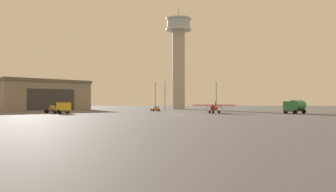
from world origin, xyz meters
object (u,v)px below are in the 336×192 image
Objects in this scene: airplane_red at (214,107)px; light_post_west at (155,93)px; light_post_north at (216,93)px; light_post_east at (165,93)px; control_tower at (179,54)px; truck_fuel_tanker_green at (295,106)px; car_orange at (155,108)px; truck_flatbed_yellow at (60,108)px.

light_post_west is at bearing -145.88° from airplane_red.
light_post_east is at bearing 178.45° from light_post_north.
light_post_east is (-12.36, 32.50, 4.33)m from airplane_red.
truck_fuel_tanker_green is at bearing -64.06° from control_tower.
light_post_west is at bearing -139.81° from control_tower.
light_post_west reaches higher than car_orange.
control_tower is at bearing 40.19° from light_post_west.
truck_fuel_tanker_green is at bearing -142.03° from car_orange.
airplane_red is at bearing -47.12° from truck_fuel_tanker_green.
truck_fuel_tanker_green is at bearing -49.04° from light_post_east.
light_post_north reaches higher than truck_fuel_tanker_green.
light_post_north is (17.03, -0.46, -0.07)m from light_post_east.
airplane_red reaches higher than truck_flatbed_yellow.
airplane_red is 1.02× the size of light_post_east.
truck_fuel_tanker_green is at bearing 35.32° from truck_flatbed_yellow.
truck_flatbed_yellow is (-27.88, -52.93, -20.24)m from control_tower.
light_post_north is at bearing -174.96° from airplane_red.
light_post_east reaches higher than light_post_north.
control_tower reaches higher than light_post_east.
control_tower is 24.00m from light_post_east.
airplane_red is 2.13× the size of car_orange.
car_orange is 12.46m from light_post_east.
truck_fuel_tanker_green is at bearing -52.84° from light_post_west.
light_post_north is (12.18, -17.87, -15.86)m from control_tower.
truck_flatbed_yellow is 1.24× the size of truck_fuel_tanker_green.
control_tower is 5.35× the size of truck_flatbed_yellow.
truck_flatbed_yellow is at bearing -117.78° from control_tower.
truck_fuel_tanker_green is (53.34, 0.59, 0.46)m from truck_flatbed_yellow.
light_post_north is (-13.28, 34.46, 3.91)m from truck_fuel_tanker_green.
light_post_east reaches higher than airplane_red.
control_tower is at bearing -31.04° from car_orange.
car_orange is at bearing -75.24° from truck_fuel_tanker_green.
airplane_red is at bearing 39.56° from truck_flatbed_yellow.
control_tower reaches higher than light_post_north.
truck_fuel_tanker_green is 1.27× the size of car_orange.
car_orange is (-15.05, 21.39, -0.62)m from airplane_red.
light_post_east is at bearing 91.73° from truck_flatbed_yellow.
truck_flatbed_yellow is 0.76× the size of light_post_east.
light_post_east reaches higher than car_orange.
light_post_west is at bearing 153.13° from light_post_north.
light_post_north is at bearing -77.85° from car_orange.
light_post_north reaches higher than truck_flatbed_yellow.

